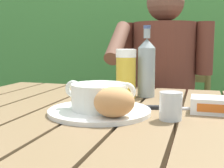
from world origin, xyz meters
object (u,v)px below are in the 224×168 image
at_px(bread_roll, 114,102).
at_px(table_knife, 162,108).
at_px(chair_near_diner, 166,123).
at_px(person_eating, 162,82).
at_px(beer_glass, 126,74).
at_px(serving_plate, 99,111).
at_px(soup_bowl, 99,96).
at_px(butter_tub, 212,105).
at_px(beer_bottle, 146,67).
at_px(water_glass_small, 171,106).

distance_m(bread_roll, table_knife, 0.21).
xyz_separation_m(chair_near_diner, person_eating, (-0.00, -0.20, 0.27)).
distance_m(person_eating, beer_glass, 0.51).
xyz_separation_m(chair_near_diner, bread_roll, (-0.02, -1.02, 0.33)).
distance_m(serving_plate, table_knife, 0.19).
relative_size(soup_bowl, butter_tub, 1.80).
bearing_deg(serving_plate, table_knife, 32.15).
distance_m(serving_plate, beer_bottle, 0.32).
height_order(beer_glass, butter_tub, beer_glass).
distance_m(chair_near_diner, bread_roll, 1.07).
bearing_deg(soup_bowl, chair_near_diner, 84.92).
relative_size(bread_roll, table_knife, 0.88).
height_order(beer_bottle, table_knife, beer_bottle).
height_order(person_eating, soup_bowl, person_eating).
xyz_separation_m(serving_plate, beer_bottle, (0.08, 0.29, 0.10)).
bearing_deg(table_knife, soup_bowl, -147.85).
height_order(soup_bowl, beer_bottle, beer_bottle).
xyz_separation_m(serving_plate, bread_roll, (0.07, -0.08, 0.04)).
bearing_deg(water_glass_small, soup_bowl, 175.34).
height_order(beer_glass, table_knife, beer_glass).
bearing_deg(bread_roll, butter_tub, 35.89).
bearing_deg(bread_roll, person_eating, 88.93).
relative_size(beer_glass, beer_bottle, 0.68).
bearing_deg(bread_roll, chair_near_diner, 88.98).
bearing_deg(butter_tub, chair_near_diner, 104.47).
bearing_deg(serving_plate, beer_bottle, 74.84).
distance_m(soup_bowl, beer_bottle, 0.31).
bearing_deg(butter_tub, beer_bottle, 138.30).
bearing_deg(soup_bowl, person_eating, 83.82).
bearing_deg(soup_bowl, table_knife, 32.15).
height_order(bread_roll, table_knife, bread_roll).
xyz_separation_m(soup_bowl, beer_bottle, (0.08, 0.29, 0.06)).
bearing_deg(person_eating, beer_glass, -97.40).
height_order(beer_bottle, butter_tub, beer_bottle).
bearing_deg(soup_bowl, beer_glass, 86.27).
xyz_separation_m(person_eating, water_glass_small, (0.12, -0.77, 0.04)).
bearing_deg(soup_bowl, beer_bottle, 74.84).
height_order(soup_bowl, water_glass_small, soup_bowl).
bearing_deg(table_knife, chair_near_diner, 95.26).
xyz_separation_m(chair_near_diner, butter_tub, (0.22, -0.85, 0.30)).
distance_m(chair_near_diner, table_knife, 0.89).
bearing_deg(bread_roll, serving_plate, 130.60).
bearing_deg(butter_tub, serving_plate, -162.60).
bearing_deg(serving_plate, water_glass_small, -4.66).
distance_m(person_eating, butter_tub, 0.69).
bearing_deg(beer_glass, serving_plate, -93.73).
relative_size(chair_near_diner, bread_roll, 6.98).
relative_size(chair_near_diner, soup_bowl, 4.29).
height_order(soup_bowl, butter_tub, soup_bowl).
height_order(bread_roll, beer_glass, beer_glass).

